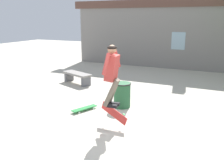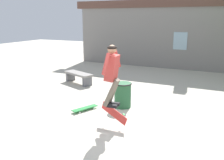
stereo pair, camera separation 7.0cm
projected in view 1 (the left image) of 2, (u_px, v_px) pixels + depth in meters
name	position (u px, v px, depth m)	size (l,w,h in m)	color
ground_plane	(127.00, 134.00, 5.87)	(40.00, 40.00, 0.00)	beige
building_backdrop	(187.00, 33.00, 12.83)	(13.17, 0.52, 4.75)	gray
park_bench	(77.00, 76.00, 10.32)	(1.49, 0.95, 0.45)	gray
trash_bin	(122.00, 94.00, 7.55)	(0.54, 0.54, 0.76)	#235633
skater	(112.00, 70.00, 5.86)	(0.39, 1.10, 1.49)	#B23833
skateboard_flipping	(114.00, 113.00, 6.17)	(0.82, 0.29, 0.46)	red
skateboard_resting	(84.00, 108.00, 7.32)	(0.50, 0.83, 0.08)	#237F38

